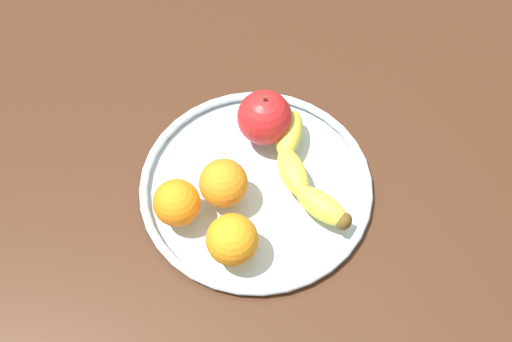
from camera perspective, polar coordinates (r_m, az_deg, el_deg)
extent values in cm
cube|color=#422617|center=(90.34, 0.00, -2.25)|extent=(159.93, 159.93, 4.00)
cylinder|color=silver|center=(88.34, 0.00, -1.52)|extent=(31.21, 31.21, 0.60)
torus|color=silver|center=(87.56, 0.00, -1.23)|extent=(32.51, 32.51, 1.20)
ellipsoid|color=#D9D242|center=(89.43, 3.04, 3.39)|extent=(8.44, 7.75, 3.53)
ellipsoid|color=#D9D242|center=(85.97, 3.36, -0.10)|extent=(8.34, 4.44, 3.53)
ellipsoid|color=#D9D242|center=(83.66, 5.96, -3.18)|extent=(8.73, 6.59, 3.53)
ellipsoid|color=brown|center=(82.95, 7.97, -4.55)|extent=(2.86, 3.09, 2.47)
sphere|color=red|center=(88.36, 0.77, 4.88)|extent=(7.76, 7.76, 7.76)
cylinder|color=#593819|center=(85.10, 0.80, 6.51)|extent=(0.44, 0.44, 1.20)
sphere|color=orange|center=(83.34, -3.00, -1.04)|extent=(6.56, 6.56, 6.56)
sphere|color=orange|center=(82.54, -7.20, -2.87)|extent=(6.27, 6.27, 6.27)
sphere|color=orange|center=(79.31, -2.17, -6.23)|extent=(6.70, 6.70, 6.70)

